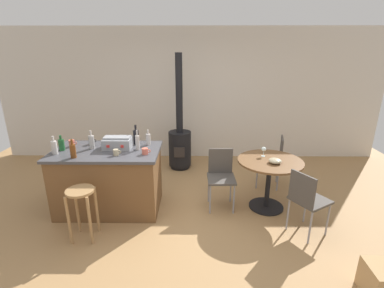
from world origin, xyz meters
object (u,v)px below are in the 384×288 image
(bottle_4, at_px, (136,137))
(bottle_1, at_px, (61,145))
(bottle_6, at_px, (137,142))
(cup_3, at_px, (145,151))
(cup_1, at_px, (92,141))
(wine_glass, at_px, (264,149))
(folding_chair_left, at_px, (273,157))
(bottle_0, at_px, (148,139))
(wood_stove, at_px, (180,142))
(bottle_3, at_px, (92,142))
(cup_2, at_px, (72,143))
(folding_chair_near, at_px, (221,174))
(kitchen_island, at_px, (109,180))
(bottle_2, at_px, (73,151))
(wooden_stool, at_px, (82,203))
(bottle_5, at_px, (54,147))
(toolbox, at_px, (118,143))
(dining_table, at_px, (269,172))
(folding_chair_far, at_px, (307,198))
(cup_0, at_px, (116,152))
(serving_bowl, at_px, (275,161))

(bottle_4, bearing_deg, bottle_1, -164.29)
(bottle_6, bearing_deg, cup_3, -52.14)
(cup_1, height_order, wine_glass, cup_1)
(cup_3, bearing_deg, bottle_4, 115.52)
(folding_chair_left, xyz_separation_m, bottle_0, (-2.02, -0.51, 0.48))
(wood_stove, relative_size, cup_1, 19.11)
(wood_stove, xyz_separation_m, cup_1, (-1.25, -1.27, 0.42))
(bottle_3, distance_m, cup_2, 0.33)
(folding_chair_near, bearing_deg, kitchen_island, -176.74)
(wood_stove, relative_size, bottle_2, 8.80)
(wooden_stool, bearing_deg, folding_chair_near, 24.45)
(bottle_2, distance_m, bottle_3, 0.38)
(bottle_0, height_order, bottle_5, bottle_5)
(bottle_1, height_order, cup_3, bottle_1)
(wood_stove, relative_size, toolbox, 5.65)
(wood_stove, distance_m, bottle_6, 1.67)
(dining_table, xyz_separation_m, bottle_2, (-2.66, -0.33, 0.44))
(folding_chair_far, xyz_separation_m, toolbox, (-2.49, 0.70, 0.48))
(cup_3, bearing_deg, cup_2, 164.93)
(wood_stove, xyz_separation_m, cup_0, (-0.76, -1.73, 0.42))
(kitchen_island, bearing_deg, bottle_1, -179.02)
(folding_chair_far, distance_m, bottle_4, 2.48)
(dining_table, bearing_deg, wood_stove, 132.49)
(bottle_1, xyz_separation_m, bottle_2, (0.28, -0.29, 0.01))
(bottle_6, bearing_deg, folding_chair_near, 3.70)
(folding_chair_near, relative_size, cup_2, 7.51)
(bottle_2, distance_m, bottle_4, 0.91)
(cup_0, bearing_deg, bottle_0, 50.61)
(bottle_1, bearing_deg, dining_table, 0.85)
(cup_1, bearing_deg, bottle_0, -1.44)
(wine_glass, bearing_deg, folding_chair_near, -171.14)
(cup_3, bearing_deg, bottle_3, 164.38)
(bottle_3, xyz_separation_m, bottle_6, (0.66, -0.05, 0.01))
(wood_stove, bearing_deg, bottle_0, -106.98)
(bottle_6, bearing_deg, bottle_2, -158.21)
(cup_0, relative_size, cup_3, 0.89)
(bottle_1, distance_m, bottle_2, 0.40)
(cup_0, xyz_separation_m, cup_2, (-0.74, 0.35, 0.01))
(bottle_0, height_order, bottle_1, bottle_0)
(folding_chair_far, relative_size, bottle_1, 3.99)
(bottle_5, bearing_deg, folding_chair_left, 15.77)
(folding_chair_left, relative_size, bottle_2, 3.52)
(bottle_4, bearing_deg, kitchen_island, -144.73)
(wooden_stool, bearing_deg, kitchen_island, 79.82)
(kitchen_island, distance_m, bottle_6, 0.72)
(cup_0, bearing_deg, bottle_5, 177.34)
(wooden_stool, height_order, folding_chair_left, folding_chair_left)
(cup_2, bearing_deg, cup_0, -25.24)
(bottle_5, height_order, cup_2, bottle_5)
(serving_bowl, bearing_deg, cup_2, 175.58)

